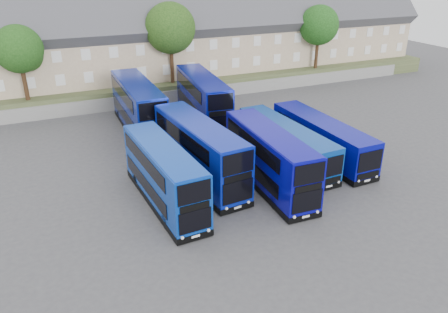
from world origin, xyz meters
TOP-DOWN VIEW (x-y plane):
  - ground at (0.00, 0.00)m, footprint 120.00×120.00m
  - retaining_wall at (0.00, 24.00)m, footprint 70.00×0.40m
  - earth_bank at (0.00, 34.00)m, footprint 80.00×20.00m
  - terrace_row at (6.00, 30.00)m, footprint 66.00×10.40m
  - dd_front_left at (-6.18, 2.08)m, footprint 2.98×10.58m
  - dd_front_mid at (-2.68, 4.48)m, footprint 3.60×11.52m
  - dd_front_right at (1.56, 1.41)m, footprint 2.93×10.85m
  - dd_rear_left at (-4.35, 16.50)m, footprint 2.97×12.16m
  - dd_rear_right at (2.36, 16.61)m, footprint 3.85×12.05m
  - coach_east_a at (4.93, 4.57)m, footprint 2.92×11.65m
  - coach_east_b at (8.24, 4.26)m, footprint 2.63×11.81m
  - tree_west at (-13.85, 25.10)m, footprint 4.80×4.80m
  - tree_mid at (2.15, 25.60)m, footprint 5.76×5.76m
  - tree_east at (22.15, 25.10)m, footprint 5.12×5.12m
  - tree_far at (28.15, 32.10)m, footprint 5.44×5.44m

SIDE VIEW (x-z plane):
  - ground at x=0.00m, z-range 0.00..0.00m
  - retaining_wall at x=0.00m, z-range 0.00..1.50m
  - earth_bank at x=0.00m, z-range 0.00..2.00m
  - coach_east_a at x=4.93m, z-range -0.03..3.13m
  - coach_east_b at x=8.24m, z-range -0.03..3.19m
  - dd_front_left at x=-6.18m, z-range -0.04..4.12m
  - dd_front_right at x=1.56m, z-range -0.04..4.24m
  - dd_front_mid at x=-2.68m, z-range -0.04..4.47m
  - dd_rear_right at x=2.36m, z-range -0.04..4.67m
  - dd_rear_left at x=-4.35m, z-range -0.04..4.78m
  - terrace_row at x=6.00m, z-range 1.00..12.20m
  - tree_west at x=-13.85m, z-range 3.23..10.88m
  - tree_east at x=22.15m, z-range 3.31..11.47m
  - tree_far at x=28.15m, z-range 3.39..12.06m
  - tree_mid at x=2.15m, z-range 3.48..12.66m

